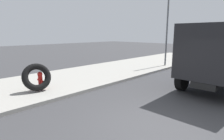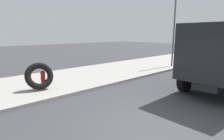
{
  "view_description": "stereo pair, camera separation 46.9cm",
  "coord_description": "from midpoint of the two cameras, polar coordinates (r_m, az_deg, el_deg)",
  "views": [
    {
      "loc": [
        -4.42,
        -2.33,
        2.63
      ],
      "look_at": [
        0.86,
        2.78,
        1.16
      ],
      "focal_mm": 29.58,
      "sensor_mm": 36.0,
      "label": 1
    },
    {
      "loc": [
        -4.08,
        -2.65,
        2.63
      ],
      "look_at": [
        0.86,
        2.78,
        1.16
      ],
      "focal_mm": 29.58,
      "sensor_mm": 36.0,
      "label": 2
    }
  ],
  "objects": [
    {
      "name": "fire_hydrant",
      "position": [
        8.96,
        -22.67,
        -2.83
      ],
      "size": [
        0.22,
        0.5,
        0.79
      ],
      "color": "red",
      "rests_on": "sidewalk_curb"
    },
    {
      "name": "street_light_pole",
      "position": [
        14.83,
        15.74,
        11.84
      ],
      "size": [
        0.12,
        0.12,
        5.44
      ],
      "primitive_type": "cylinder",
      "color": "#595B5E",
      "rests_on": "sidewalk_curb"
    },
    {
      "name": "ground_plane",
      "position": [
        5.58,
        12.64,
        -17.07
      ],
      "size": [
        80.0,
        80.0,
        0.0
      ],
      "primitive_type": "plane",
      "color": "#38383A"
    },
    {
      "name": "loose_tire",
      "position": [
        8.7,
        -23.68,
        -2.03
      ],
      "size": [
        1.33,
        0.92,
        1.23
      ],
      "primitive_type": "torus",
      "rotation": [
        1.2,
        0.0,
        -0.2
      ],
      "color": "black",
      "rests_on": "sidewalk_curb"
    },
    {
      "name": "sidewalk_curb",
      "position": [
        10.27,
        -19.99,
        -3.78
      ],
      "size": [
        36.0,
        5.0,
        0.15
      ],
      "primitive_type": "cube",
      "color": "#99968E",
      "rests_on": "ground"
    }
  ]
}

